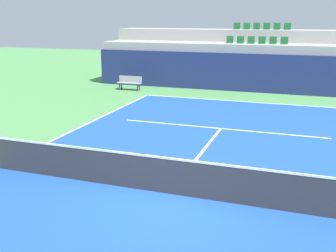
% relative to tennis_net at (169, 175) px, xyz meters
% --- Properties ---
extents(ground_plane, '(80.00, 80.00, 0.00)m').
position_rel_tennis_net_xyz_m(ground_plane, '(0.00, 0.00, -0.51)').
color(ground_plane, '#4C8C4C').
extents(court_surface, '(11.00, 24.00, 0.01)m').
position_rel_tennis_net_xyz_m(court_surface, '(0.00, 0.00, -0.50)').
color(court_surface, '#1E4C99').
rests_on(court_surface, ground_plane).
extents(baseline_far, '(11.00, 0.10, 0.00)m').
position_rel_tennis_net_xyz_m(baseline_far, '(0.00, 11.95, -0.50)').
color(baseline_far, white).
rests_on(baseline_far, court_surface).
extents(service_line_far, '(8.26, 0.10, 0.00)m').
position_rel_tennis_net_xyz_m(service_line_far, '(0.00, 6.40, -0.50)').
color(service_line_far, white).
rests_on(service_line_far, court_surface).
extents(centre_service_line, '(0.10, 6.40, 0.00)m').
position_rel_tennis_net_xyz_m(centre_service_line, '(0.00, 3.20, -0.50)').
color(centre_service_line, white).
rests_on(centre_service_line, court_surface).
extents(back_wall, '(19.84, 0.30, 2.26)m').
position_rel_tennis_net_xyz_m(back_wall, '(0.00, 15.00, 0.62)').
color(back_wall, navy).
rests_on(back_wall, ground_plane).
extents(stands_tier_lower, '(19.84, 2.40, 2.76)m').
position_rel_tennis_net_xyz_m(stands_tier_lower, '(0.00, 16.35, 0.87)').
color(stands_tier_lower, '#9E9E99').
rests_on(stands_tier_lower, ground_plane).
extents(stands_tier_upper, '(19.84, 2.40, 3.54)m').
position_rel_tennis_net_xyz_m(stands_tier_upper, '(0.00, 18.75, 1.26)').
color(stands_tier_upper, '#9E9E99').
rests_on(stands_tier_upper, ground_plane).
extents(seating_row_lower, '(3.74, 0.44, 0.44)m').
position_rel_tennis_net_xyz_m(seating_row_lower, '(0.00, 16.45, 2.37)').
color(seating_row_lower, '#1E6633').
rests_on(seating_row_lower, stands_tier_lower).
extents(seating_row_upper, '(3.74, 0.44, 0.44)m').
position_rel_tennis_net_xyz_m(seating_row_upper, '(0.00, 18.85, 3.15)').
color(seating_row_upper, '#1E6633').
rests_on(seating_row_upper, stands_tier_upper).
extents(tennis_net, '(11.08, 0.08, 1.07)m').
position_rel_tennis_net_xyz_m(tennis_net, '(0.00, 0.00, 0.00)').
color(tennis_net, black).
rests_on(tennis_net, court_surface).
extents(player_bench, '(1.50, 0.40, 0.85)m').
position_rel_tennis_net_xyz_m(player_bench, '(-7.10, 13.20, -0.00)').
color(player_bench, '#99999E').
rests_on(player_bench, ground_plane).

